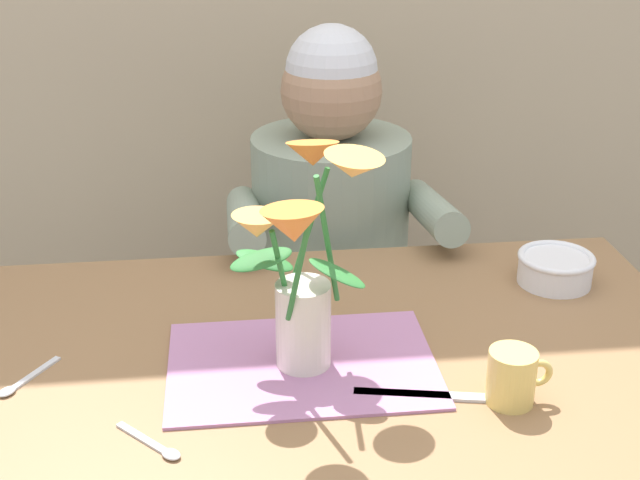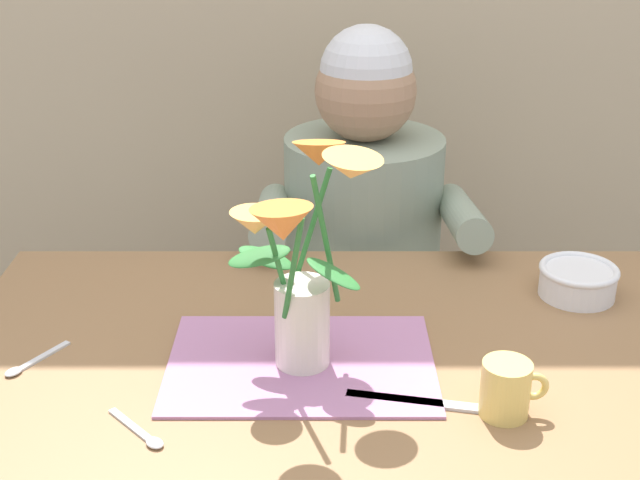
{
  "view_description": "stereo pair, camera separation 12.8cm",
  "coord_description": "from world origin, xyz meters",
  "px_view_note": "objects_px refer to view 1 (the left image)",
  "views": [
    {
      "loc": [
        -0.15,
        -1.11,
        1.44
      ],
      "look_at": [
        -0.01,
        0.05,
        0.92
      ],
      "focal_mm": 48.48,
      "sensor_mm": 36.0,
      "label": 1
    },
    {
      "loc": [
        -0.02,
        -1.12,
        1.44
      ],
      "look_at": [
        -0.01,
        0.05,
        0.92
      ],
      "focal_mm": 48.48,
      "sensor_mm": 36.0,
      "label": 2
    }
  ],
  "objects_px": {
    "dinner_knife": "(421,395)",
    "ceramic_mug": "(513,377)",
    "seated_person": "(331,281)",
    "ceramic_bowl": "(555,267)",
    "flower_vase": "(304,261)"
  },
  "relations": [
    {
      "from": "seated_person",
      "to": "dinner_knife",
      "type": "bearing_deg",
      "value": -87.49
    },
    {
      "from": "dinner_knife",
      "to": "ceramic_mug",
      "type": "relative_size",
      "value": 2.04
    },
    {
      "from": "ceramic_mug",
      "to": "seated_person",
      "type": "bearing_deg",
      "value": 102.02
    },
    {
      "from": "seated_person",
      "to": "flower_vase",
      "type": "height_order",
      "value": "seated_person"
    },
    {
      "from": "seated_person",
      "to": "ceramic_mug",
      "type": "relative_size",
      "value": 12.2
    },
    {
      "from": "flower_vase",
      "to": "ceramic_bowl",
      "type": "relative_size",
      "value": 2.48
    },
    {
      "from": "seated_person",
      "to": "ceramic_mug",
      "type": "bearing_deg",
      "value": -78.4
    },
    {
      "from": "seated_person",
      "to": "ceramic_bowl",
      "type": "xyz_separation_m",
      "value": [
        0.35,
        -0.4,
        0.21
      ]
    },
    {
      "from": "dinner_knife",
      "to": "ceramic_mug",
      "type": "distance_m",
      "value": 0.13
    },
    {
      "from": "seated_person",
      "to": "dinner_knife",
      "type": "height_order",
      "value": "seated_person"
    },
    {
      "from": "flower_vase",
      "to": "dinner_knife",
      "type": "bearing_deg",
      "value": -30.5
    },
    {
      "from": "seated_person",
      "to": "ceramic_mug",
      "type": "height_order",
      "value": "seated_person"
    },
    {
      "from": "dinner_knife",
      "to": "ceramic_mug",
      "type": "bearing_deg",
      "value": -0.21
    },
    {
      "from": "dinner_knife",
      "to": "ceramic_mug",
      "type": "height_order",
      "value": "ceramic_mug"
    },
    {
      "from": "ceramic_bowl",
      "to": "seated_person",
      "type": "bearing_deg",
      "value": 131.43
    }
  ]
}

